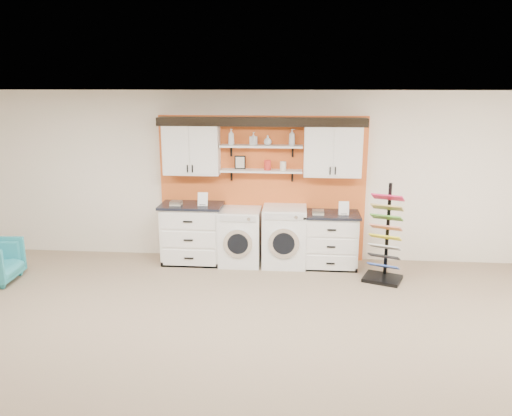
# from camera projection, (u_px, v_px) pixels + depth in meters

# --- Properties ---
(floor) EXTENTS (10.00, 10.00, 0.00)m
(floor) POSITION_uv_depth(u_px,v_px,m) (232.00, 397.00, 4.75)
(floor) COLOR #8B735E
(floor) RESTS_ON ground
(ceiling) EXTENTS (10.00, 10.00, 0.00)m
(ceiling) POSITION_uv_depth(u_px,v_px,m) (227.00, 96.00, 4.07)
(ceiling) COLOR white
(ceiling) RESTS_ON wall_back
(wall_back) EXTENTS (10.00, 0.00, 10.00)m
(wall_back) POSITION_uv_depth(u_px,v_px,m) (262.00, 176.00, 8.27)
(wall_back) COLOR #F0E3CF
(wall_back) RESTS_ON floor
(accent_panel) EXTENTS (3.40, 0.07, 2.40)m
(accent_panel) POSITION_uv_depth(u_px,v_px,m) (262.00, 189.00, 8.29)
(accent_panel) COLOR orange
(accent_panel) RESTS_ON wall_back
(upper_cabinet_left) EXTENTS (0.90, 0.35, 0.84)m
(upper_cabinet_left) POSITION_uv_depth(u_px,v_px,m) (192.00, 148.00, 8.05)
(upper_cabinet_left) COLOR white
(upper_cabinet_left) RESTS_ON wall_back
(upper_cabinet_right) EXTENTS (0.90, 0.35, 0.84)m
(upper_cabinet_right) POSITION_uv_depth(u_px,v_px,m) (333.00, 150.00, 7.87)
(upper_cabinet_right) COLOR white
(upper_cabinet_right) RESTS_ON wall_back
(shelf_lower) EXTENTS (1.32, 0.28, 0.03)m
(shelf_lower) POSITION_uv_depth(u_px,v_px,m) (261.00, 171.00, 8.05)
(shelf_lower) COLOR white
(shelf_lower) RESTS_ON wall_back
(shelf_upper) EXTENTS (1.32, 0.28, 0.03)m
(shelf_upper) POSITION_uv_depth(u_px,v_px,m) (261.00, 146.00, 7.95)
(shelf_upper) COLOR white
(shelf_upper) RESTS_ON wall_back
(crown_molding) EXTENTS (3.30, 0.41, 0.13)m
(crown_molding) POSITION_uv_depth(u_px,v_px,m) (262.00, 121.00, 7.87)
(crown_molding) COLOR black
(crown_molding) RESTS_ON wall_back
(picture_frame) EXTENTS (0.18, 0.02, 0.22)m
(picture_frame) POSITION_uv_depth(u_px,v_px,m) (240.00, 162.00, 8.09)
(picture_frame) COLOR black
(picture_frame) RESTS_ON shelf_lower
(canister_red) EXTENTS (0.11, 0.11, 0.16)m
(canister_red) POSITION_uv_depth(u_px,v_px,m) (268.00, 165.00, 8.02)
(canister_red) COLOR red
(canister_red) RESTS_ON shelf_lower
(canister_cream) EXTENTS (0.10, 0.10, 0.14)m
(canister_cream) POSITION_uv_depth(u_px,v_px,m) (283.00, 166.00, 8.00)
(canister_cream) COLOR silver
(canister_cream) RESTS_ON shelf_lower
(base_cabinet_left) EXTENTS (1.01, 0.66, 0.99)m
(base_cabinet_left) POSITION_uv_depth(u_px,v_px,m) (192.00, 233.00, 8.24)
(base_cabinet_left) COLOR white
(base_cabinet_left) RESTS_ON floor
(base_cabinet_right) EXTENTS (0.91, 0.66, 0.89)m
(base_cabinet_right) POSITION_uv_depth(u_px,v_px,m) (330.00, 240.00, 8.07)
(base_cabinet_right) COLOR white
(base_cabinet_right) RESTS_ON floor
(washer) EXTENTS (0.66, 0.71, 0.92)m
(washer) POSITION_uv_depth(u_px,v_px,m) (240.00, 236.00, 8.18)
(washer) COLOR white
(washer) RESTS_ON floor
(dryer) EXTENTS (0.70, 0.71, 0.97)m
(dryer) POSITION_uv_depth(u_px,v_px,m) (284.00, 236.00, 8.11)
(dryer) COLOR white
(dryer) RESTS_ON floor
(sample_rack) EXTENTS (0.66, 0.61, 1.48)m
(sample_rack) POSITION_uv_depth(u_px,v_px,m) (385.00, 249.00, 7.47)
(sample_rack) COLOR black
(sample_rack) RESTS_ON floor
(soap_bottle_a) EXTENTS (0.14, 0.14, 0.26)m
(soap_bottle_a) POSITION_uv_depth(u_px,v_px,m) (231.00, 137.00, 7.96)
(soap_bottle_a) COLOR silver
(soap_bottle_a) RESTS_ON shelf_upper
(soap_bottle_b) EXTENTS (0.13, 0.13, 0.20)m
(soap_bottle_b) POSITION_uv_depth(u_px,v_px,m) (253.00, 139.00, 7.93)
(soap_bottle_b) COLOR silver
(soap_bottle_b) RESTS_ON shelf_upper
(soap_bottle_c) EXTENTS (0.13, 0.13, 0.16)m
(soap_bottle_c) POSITION_uv_depth(u_px,v_px,m) (268.00, 140.00, 7.92)
(soap_bottle_c) COLOR silver
(soap_bottle_c) RESTS_ON shelf_upper
(soap_bottle_d) EXTENTS (0.10, 0.10, 0.26)m
(soap_bottle_d) POSITION_uv_depth(u_px,v_px,m) (292.00, 137.00, 7.88)
(soap_bottle_d) COLOR silver
(soap_bottle_d) RESTS_ON shelf_upper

